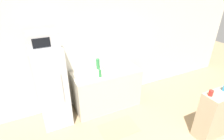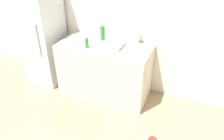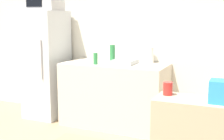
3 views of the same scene
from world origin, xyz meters
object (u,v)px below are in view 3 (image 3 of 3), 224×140
at_px(bottle_tall, 112,53).
at_px(jar, 168,89).
at_px(paper_towel_roll, 149,55).
at_px(bottle_short, 95,59).
at_px(refrigerator, 46,64).
at_px(microwave, 44,2).

height_order(bottle_tall, jar, bottle_tall).
distance_m(bottle_tall, paper_towel_roll, 0.57).
distance_m(jar, paper_towel_roll, 2.12).
distance_m(bottle_short, paper_towel_roll, 0.80).
bearing_deg(bottle_short, jar, -47.28).
relative_size(jar, paper_towel_roll, 0.45).
xyz_separation_m(refrigerator, microwave, (-0.00, -0.00, 0.99)).
relative_size(bottle_tall, jar, 2.40).
bearing_deg(refrigerator, jar, -35.63).
bearing_deg(refrigerator, bottle_tall, 9.96).
height_order(microwave, bottle_short, microwave).
height_order(bottle_short, jar, bottle_short).
relative_size(refrigerator, jar, 16.14).
bearing_deg(microwave, jar, -35.60).
bearing_deg(bottle_short, refrigerator, 169.51).
bearing_deg(paper_towel_roll, refrigerator, -170.98).
distance_m(microwave, paper_towel_roll, 1.84).
distance_m(microwave, bottle_short, 1.29).
bearing_deg(refrigerator, bottle_short, -10.49).
bearing_deg(microwave, bottle_short, -10.41).
xyz_separation_m(microwave, jar, (2.40, -1.72, -0.79)).
height_order(microwave, bottle_tall, microwave).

